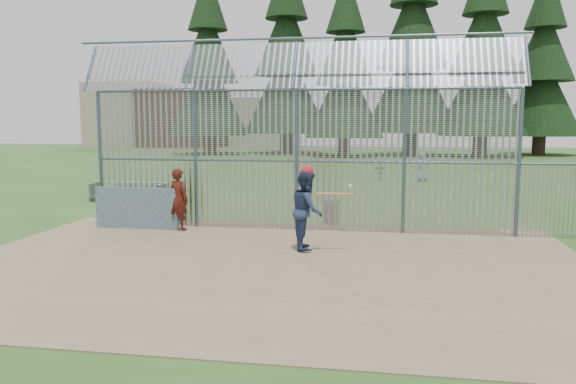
% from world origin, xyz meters
% --- Properties ---
extents(ground, '(120.00, 120.00, 0.00)m').
position_xyz_m(ground, '(0.00, 0.00, 0.00)').
color(ground, '#2D511E').
rests_on(ground, ground).
extents(dirt_infield, '(14.00, 10.00, 0.02)m').
position_xyz_m(dirt_infield, '(0.00, -0.50, 0.01)').
color(dirt_infield, '#756047').
rests_on(dirt_infield, ground).
extents(dugout_wall, '(2.50, 0.12, 1.20)m').
position_xyz_m(dugout_wall, '(-4.60, 2.90, 0.62)').
color(dugout_wall, '#38566B').
rests_on(dugout_wall, dirt_infield).
extents(batter, '(0.87, 1.04, 1.92)m').
position_xyz_m(batter, '(0.62, 1.10, 0.98)').
color(batter, navy).
rests_on(batter, dirt_infield).
extents(onlooker, '(0.77, 0.66, 1.78)m').
position_xyz_m(onlooker, '(-3.32, 2.90, 0.91)').
color(onlooker, maroon).
rests_on(onlooker, dirt_infield).
extents(bg_kid_standing, '(0.78, 0.53, 1.56)m').
position_xyz_m(bg_kid_standing, '(4.49, 17.77, 0.78)').
color(bg_kid_standing, slate).
rests_on(bg_kid_standing, ground).
extents(bg_kid_seated, '(0.63, 0.34, 1.02)m').
position_xyz_m(bg_kid_seated, '(2.30, 17.41, 0.51)').
color(bg_kid_seated, slate).
rests_on(bg_kid_seated, ground).
extents(batting_gear, '(1.28, 0.35, 0.71)m').
position_xyz_m(batting_gear, '(0.72, 1.09, 1.85)').
color(batting_gear, red).
rests_on(batting_gear, ground).
extents(trash_can, '(0.56, 0.56, 0.82)m').
position_xyz_m(trash_can, '(0.89, 4.67, 0.38)').
color(trash_can, gray).
rests_on(trash_can, ground).
extents(bleacher, '(3.00, 0.95, 0.72)m').
position_xyz_m(bleacher, '(-7.45, 8.33, 0.41)').
color(bleacher, slate).
rests_on(bleacher, ground).
extents(backstop_fence, '(20.09, 0.81, 5.30)m').
position_xyz_m(backstop_fence, '(1.81, 3.43, 2.36)').
color(backstop_fence, '#47566B').
rests_on(backstop_fence, ground).
extents(conifer_row, '(38.48, 12.26, 20.20)m').
position_xyz_m(conifer_row, '(1.93, 41.51, 10.83)').
color(conifer_row, '#332319').
rests_on(conifer_row, ground).
extents(distant_buildings, '(26.50, 10.50, 8.00)m').
position_xyz_m(distant_buildings, '(-23.18, 56.49, 3.60)').
color(distant_buildings, brown).
rests_on(distant_buildings, ground).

